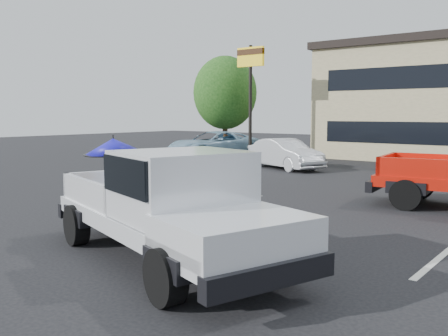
{
  "coord_description": "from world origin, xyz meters",
  "views": [
    {
      "loc": [
        5.17,
        -7.83,
        2.45
      ],
      "look_at": [
        -1.27,
        0.47,
        1.3
      ],
      "focal_mm": 40.0,
      "sensor_mm": 36.0,
      "label": 1
    }
  ],
  "objects_px": {
    "tree_left": "(225,93)",
    "silver_pickup": "(174,201)",
    "motel_sign": "(250,71)",
    "silver_sedan": "(285,154)",
    "blue_suv": "(214,145)"
  },
  "relations": [
    {
      "from": "motel_sign",
      "to": "silver_pickup",
      "type": "bearing_deg",
      "value": -58.91
    },
    {
      "from": "silver_pickup",
      "to": "silver_sedan",
      "type": "distance_m",
      "value": 14.67
    },
    {
      "from": "silver_pickup",
      "to": "blue_suv",
      "type": "xyz_separation_m",
      "value": [
        -11.64,
        15.41,
        -0.31
      ]
    },
    {
      "from": "tree_left",
      "to": "silver_pickup",
      "type": "bearing_deg",
      "value": -54.33
    },
    {
      "from": "motel_sign",
      "to": "silver_pickup",
      "type": "xyz_separation_m",
      "value": [
        9.71,
        -16.1,
        -3.6
      ]
    },
    {
      "from": "silver_pickup",
      "to": "silver_sedan",
      "type": "bearing_deg",
      "value": 132.19
    },
    {
      "from": "silver_pickup",
      "to": "tree_left",
      "type": "bearing_deg",
      "value": 143.94
    },
    {
      "from": "silver_sedan",
      "to": "motel_sign",
      "type": "bearing_deg",
      "value": 76.86
    },
    {
      "from": "silver_sedan",
      "to": "silver_pickup",
      "type": "bearing_deg",
      "value": -133.62
    },
    {
      "from": "motel_sign",
      "to": "silver_sedan",
      "type": "distance_m",
      "value": 6.11
    },
    {
      "from": "silver_pickup",
      "to": "silver_sedan",
      "type": "height_order",
      "value": "silver_pickup"
    },
    {
      "from": "motel_sign",
      "to": "tree_left",
      "type": "height_order",
      "value": "tree_left"
    },
    {
      "from": "tree_left",
      "to": "silver_sedan",
      "type": "distance_m",
      "value": 10.1
    },
    {
      "from": "motel_sign",
      "to": "blue_suv",
      "type": "xyz_separation_m",
      "value": [
        -1.93,
        -0.69,
        -3.91
      ]
    },
    {
      "from": "motel_sign",
      "to": "silver_pickup",
      "type": "distance_m",
      "value": 19.15
    }
  ]
}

